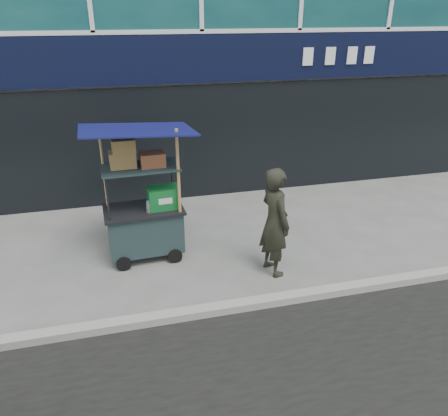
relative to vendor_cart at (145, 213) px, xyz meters
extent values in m
plane|color=#62625D|center=(1.46, -1.57, -0.79)|extent=(80.00, 80.00, 0.00)
cube|color=#97978F|center=(1.46, -1.77, -0.73)|extent=(80.00, 0.18, 0.12)
cube|color=black|center=(1.46, 2.29, 2.11)|extent=(15.68, 0.06, 0.90)
cube|color=black|center=(1.46, 2.33, 0.41)|extent=(15.68, 0.04, 2.40)
cube|color=#1B2D2D|center=(-0.02, 0.01, -0.30)|extent=(1.21, 0.74, 0.69)
cylinder|color=black|center=(-0.41, -0.38, -0.67)|extent=(0.24, 0.06, 0.24)
cylinder|color=black|center=(0.41, -0.34, -0.67)|extent=(0.24, 0.06, 0.24)
cube|color=black|center=(-0.02, 0.01, 0.06)|extent=(1.29, 0.82, 0.04)
cylinder|color=black|center=(-0.54, -0.31, 0.41)|extent=(0.03, 0.03, 0.73)
cylinder|color=black|center=(0.54, -0.26, 0.41)|extent=(0.03, 0.03, 0.73)
cylinder|color=black|center=(-0.57, 0.27, 0.41)|extent=(0.03, 0.03, 0.73)
cylinder|color=black|center=(0.51, 0.32, 0.41)|extent=(0.03, 0.03, 0.73)
cube|color=#1B2D2D|center=(-0.02, 0.01, 0.78)|extent=(1.21, 0.74, 0.03)
cylinder|color=#A7844B|center=(0.54, -0.26, 0.31)|extent=(0.05, 0.05, 2.20)
cylinder|color=#A7844B|center=(-0.57, 0.27, 0.26)|extent=(0.04, 0.04, 2.11)
cube|color=#0E0D4E|center=(-0.02, 0.01, 1.37)|extent=(1.72, 1.25, 0.19)
cube|color=#0E5E28|center=(0.31, -0.03, 0.25)|extent=(0.51, 0.37, 0.34)
cylinder|color=silver|center=(0.05, -0.19, 0.18)|extent=(0.07, 0.07, 0.20)
cylinder|color=blue|center=(0.05, -0.19, 0.29)|extent=(0.03, 0.03, 0.02)
cube|color=olive|center=(-0.26, 0.04, 0.91)|extent=(0.41, 0.31, 0.24)
cube|color=brown|center=(0.18, -0.03, 0.90)|extent=(0.39, 0.29, 0.22)
cube|color=olive|center=(-0.23, 0.02, 1.14)|extent=(0.35, 0.27, 0.20)
imported|color=black|center=(1.87, -0.95, 0.07)|extent=(0.54, 0.70, 1.72)
camera|label=1|loc=(-0.32, -6.48, 2.99)|focal=35.00mm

